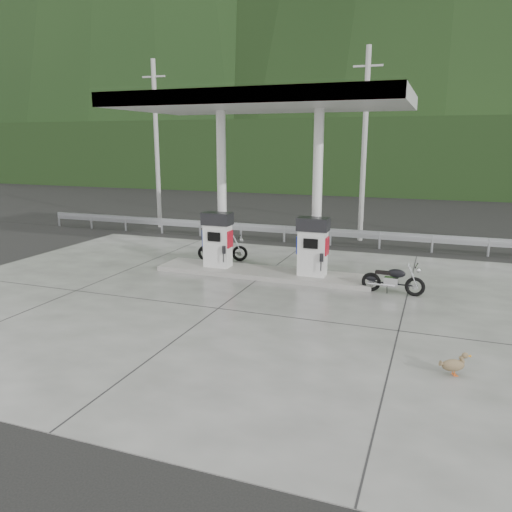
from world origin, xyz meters
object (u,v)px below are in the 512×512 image
(gas_pump_right, at_px, (313,247))
(duck, at_px, (453,366))
(motorcycle_left, at_px, (223,250))
(gas_pump_left, at_px, (218,240))
(motorcycle_right, at_px, (393,280))

(gas_pump_right, distance_m, duck, 6.81)
(gas_pump_right, bearing_deg, motorcycle_left, 159.35)
(motorcycle_left, height_order, duck, motorcycle_left)
(gas_pump_left, distance_m, gas_pump_right, 3.20)
(duck, bearing_deg, gas_pump_left, 119.27)
(gas_pump_right, height_order, motorcycle_right, gas_pump_right)
(gas_pump_left, xyz_separation_m, gas_pump_right, (3.20, 0.00, 0.00))
(gas_pump_left, relative_size, gas_pump_right, 1.00)
(gas_pump_left, height_order, motorcycle_right, gas_pump_left)
(motorcycle_right, bearing_deg, motorcycle_left, 166.36)
(motorcycle_left, bearing_deg, duck, -58.80)
(gas_pump_left, bearing_deg, motorcycle_left, 107.87)
(gas_pump_left, xyz_separation_m, motorcycle_left, (-0.44, 1.37, -0.65))
(motorcycle_right, height_order, duck, motorcycle_right)
(gas_pump_left, distance_m, motorcycle_right, 5.75)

